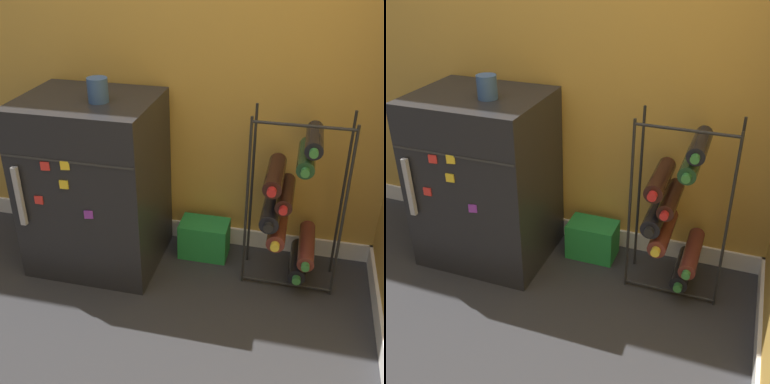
% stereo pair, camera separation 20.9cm
% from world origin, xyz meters
% --- Properties ---
extents(ground_plane, '(14.00, 14.00, 0.00)m').
position_xyz_m(ground_plane, '(0.00, 0.00, 0.00)').
color(ground_plane, '#28282B').
extents(mini_fridge, '(0.57, 0.50, 0.79)m').
position_xyz_m(mini_fridge, '(-0.47, 0.31, 0.40)').
color(mini_fridge, black).
rests_on(mini_fridge, ground_plane).
extents(wine_rack, '(0.40, 0.33, 0.78)m').
position_xyz_m(wine_rack, '(0.39, 0.36, 0.38)').
color(wine_rack, black).
rests_on(wine_rack, ground_plane).
extents(soda_box, '(0.23, 0.15, 0.18)m').
position_xyz_m(soda_box, '(0.01, 0.45, 0.09)').
color(soda_box, '#1E7F38').
rests_on(soda_box, ground_plane).
extents(fridge_top_cup, '(0.08, 0.08, 0.10)m').
position_xyz_m(fridge_top_cup, '(-0.40, 0.28, 0.84)').
color(fridge_top_cup, '#335184').
rests_on(fridge_top_cup, mini_fridge).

